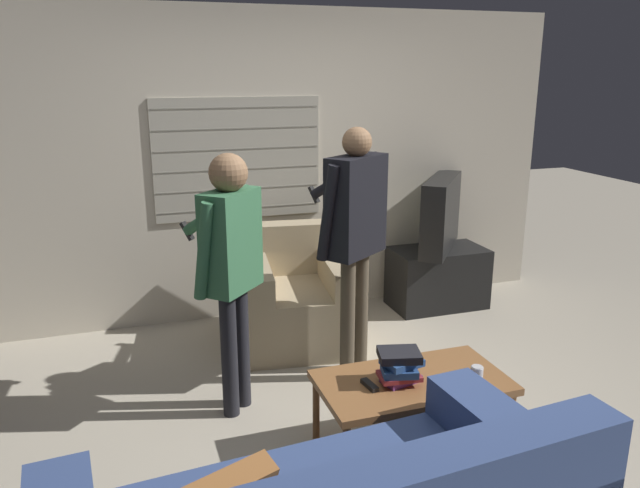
{
  "coord_description": "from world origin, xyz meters",
  "views": [
    {
      "loc": [
        -1.21,
        -3.03,
        2.07
      ],
      "look_at": [
        -0.02,
        0.56,
        1.0
      ],
      "focal_mm": 35.0,
      "sensor_mm": 36.0,
      "label": 1
    }
  ],
  "objects_px": {
    "person_left_standing": "(230,254)",
    "book_stack": "(400,366)",
    "spare_remote": "(370,385)",
    "armchair_beige": "(296,297)",
    "soda_can": "(476,377)",
    "tv": "(441,214)",
    "person_right_standing": "(354,222)",
    "coffee_table": "(412,386)"
  },
  "relations": [
    {
      "from": "person_left_standing",
      "to": "book_stack",
      "type": "bearing_deg",
      "value": -91.31
    },
    {
      "from": "person_left_standing",
      "to": "book_stack",
      "type": "distance_m",
      "value": 1.17
    },
    {
      "from": "person_left_standing",
      "to": "spare_remote",
      "type": "distance_m",
      "value": 1.11
    },
    {
      "from": "person_left_standing",
      "to": "spare_remote",
      "type": "bearing_deg",
      "value": -98.5
    },
    {
      "from": "armchair_beige",
      "to": "soda_can",
      "type": "relative_size",
      "value": 8.07
    },
    {
      "from": "armchair_beige",
      "to": "tv",
      "type": "xyz_separation_m",
      "value": [
        1.4,
        0.28,
        0.51
      ]
    },
    {
      "from": "person_left_standing",
      "to": "armchair_beige",
      "type": "bearing_deg",
      "value": 7.63
    },
    {
      "from": "armchair_beige",
      "to": "soda_can",
      "type": "distance_m",
      "value": 1.9
    },
    {
      "from": "spare_remote",
      "to": "armchair_beige",
      "type": "bearing_deg",
      "value": 79.52
    },
    {
      "from": "armchair_beige",
      "to": "person_right_standing",
      "type": "relative_size",
      "value": 0.59
    },
    {
      "from": "coffee_table",
      "to": "tv",
      "type": "xyz_separation_m",
      "value": [
        1.21,
        1.93,
        0.45
      ]
    },
    {
      "from": "tv",
      "to": "person_left_standing",
      "type": "relative_size",
      "value": 0.5
    },
    {
      "from": "book_stack",
      "to": "spare_remote",
      "type": "distance_m",
      "value": 0.19
    },
    {
      "from": "person_left_standing",
      "to": "spare_remote",
      "type": "relative_size",
      "value": 12.0
    },
    {
      "from": "soda_can",
      "to": "tv",
      "type": "bearing_deg",
      "value": 66.14
    },
    {
      "from": "coffee_table",
      "to": "book_stack",
      "type": "distance_m",
      "value": 0.16
    },
    {
      "from": "person_left_standing",
      "to": "person_right_standing",
      "type": "xyz_separation_m",
      "value": [
        0.87,
        0.21,
        0.07
      ]
    },
    {
      "from": "person_right_standing",
      "to": "soda_can",
      "type": "xyz_separation_m",
      "value": [
        0.25,
        -1.15,
        -0.59
      ]
    },
    {
      "from": "tv",
      "to": "spare_remote",
      "type": "xyz_separation_m",
      "value": [
        -1.47,
        -1.93,
        -0.4
      ]
    },
    {
      "from": "tv",
      "to": "spare_remote",
      "type": "height_order",
      "value": "tv"
    },
    {
      "from": "book_stack",
      "to": "spare_remote",
      "type": "height_order",
      "value": "book_stack"
    },
    {
      "from": "armchair_beige",
      "to": "person_left_standing",
      "type": "xyz_separation_m",
      "value": [
        -0.65,
        -0.9,
        0.67
      ]
    },
    {
      "from": "tv",
      "to": "soda_can",
      "type": "xyz_separation_m",
      "value": [
        -0.94,
        -2.12,
        -0.35
      ]
    },
    {
      "from": "tv",
      "to": "person_right_standing",
      "type": "distance_m",
      "value": 1.55
    },
    {
      "from": "tv",
      "to": "person_left_standing",
      "type": "xyz_separation_m",
      "value": [
        -2.05,
        -1.18,
        0.17
      ]
    },
    {
      "from": "tv",
      "to": "book_stack",
      "type": "bearing_deg",
      "value": 4.59
    },
    {
      "from": "armchair_beige",
      "to": "tv",
      "type": "height_order",
      "value": "tv"
    },
    {
      "from": "person_right_standing",
      "to": "soda_can",
      "type": "bearing_deg",
      "value": -113.0
    },
    {
      "from": "person_right_standing",
      "to": "spare_remote",
      "type": "height_order",
      "value": "person_right_standing"
    },
    {
      "from": "armchair_beige",
      "to": "person_left_standing",
      "type": "distance_m",
      "value": 1.3
    },
    {
      "from": "book_stack",
      "to": "person_right_standing",
      "type": "bearing_deg",
      "value": 83.58
    },
    {
      "from": "tv",
      "to": "person_right_standing",
      "type": "height_order",
      "value": "person_right_standing"
    },
    {
      "from": "armchair_beige",
      "to": "spare_remote",
      "type": "bearing_deg",
      "value": 95.28
    },
    {
      "from": "person_left_standing",
      "to": "person_right_standing",
      "type": "bearing_deg",
      "value": -32.43
    },
    {
      "from": "armchair_beige",
      "to": "spare_remote",
      "type": "height_order",
      "value": "armchair_beige"
    },
    {
      "from": "coffee_table",
      "to": "book_stack",
      "type": "height_order",
      "value": "book_stack"
    },
    {
      "from": "armchair_beige",
      "to": "person_left_standing",
      "type": "height_order",
      "value": "person_left_standing"
    },
    {
      "from": "tv",
      "to": "person_right_standing",
      "type": "relative_size",
      "value": 0.47
    },
    {
      "from": "coffee_table",
      "to": "tv",
      "type": "distance_m",
      "value": 2.32
    },
    {
      "from": "person_right_standing",
      "to": "soda_can",
      "type": "height_order",
      "value": "person_right_standing"
    },
    {
      "from": "book_stack",
      "to": "spare_remote",
      "type": "relative_size",
      "value": 1.91
    },
    {
      "from": "coffee_table",
      "to": "soda_can",
      "type": "height_order",
      "value": "soda_can"
    }
  ]
}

